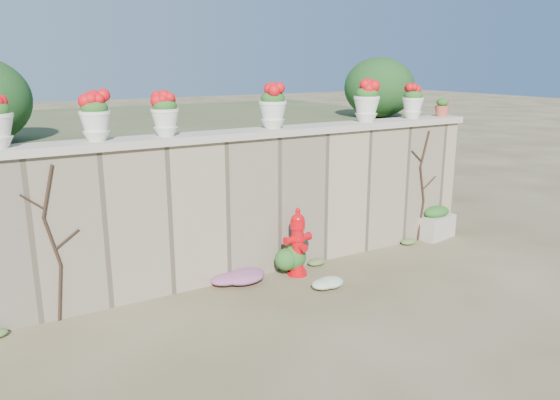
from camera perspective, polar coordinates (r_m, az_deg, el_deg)
ground at (r=6.77m, az=4.04°, el=-12.33°), size 80.00×80.00×0.00m
stone_wall at (r=7.86m, az=-3.33°, el=-0.69°), size 8.00×0.40×2.00m
wall_cap at (r=7.66m, az=-3.45°, el=6.92°), size 8.10×0.52×0.10m
raised_fill at (r=10.73m, az=-11.29°, el=3.14°), size 9.00×6.00×2.00m
back_shrub_right at (r=10.53m, az=10.31°, el=11.49°), size 1.30×1.30×1.10m
vine_left at (r=6.88m, az=-22.60°, el=-4.08°), size 0.60×0.04×1.91m
vine_right at (r=9.59m, az=14.67°, el=1.56°), size 0.60×0.04×1.91m
fire_hydrant at (r=7.87m, az=1.86°, el=-4.41°), size 0.43×0.31×1.00m
planter_box at (r=9.99m, az=15.92°, el=-2.32°), size 0.75×0.52×0.57m
green_shrub at (r=7.97m, az=1.25°, el=-5.87°), size 0.59×0.53×0.56m
magenta_clump at (r=7.68m, az=-4.73°, el=-8.11°), size 0.82×0.54×0.22m
white_flowers at (r=7.60m, az=5.02°, el=-8.48°), size 0.52×0.41×0.19m
urn_pot_1 at (r=6.93m, az=-18.76°, el=8.20°), size 0.37×0.37×0.58m
urn_pot_2 at (r=7.16m, az=-11.92°, el=8.76°), size 0.36×0.36×0.56m
urn_pot_3 at (r=7.82m, az=-0.76°, el=9.72°), size 0.39×0.39×0.62m
urn_pot_4 at (r=8.79m, az=9.04°, el=10.14°), size 0.41×0.41×0.64m
urn_pot_5 at (r=9.46m, az=13.71°, el=9.94°), size 0.35×0.35×0.55m
terracotta_pot at (r=9.96m, az=16.57°, el=9.18°), size 0.25×0.25×0.30m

